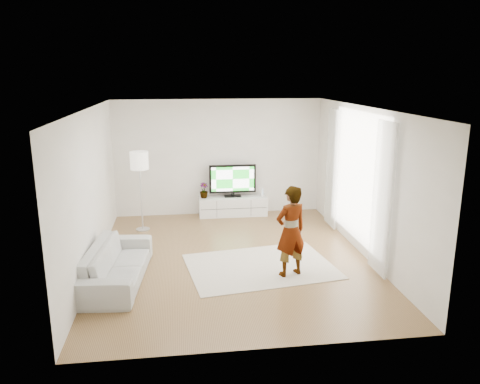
{
  "coord_description": "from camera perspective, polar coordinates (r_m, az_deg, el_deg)",
  "views": [
    {
      "loc": [
        -0.94,
        -8.17,
        3.4
      ],
      "look_at": [
        0.18,
        0.4,
        1.19
      ],
      "focal_mm": 35.0,
      "sensor_mm": 36.0,
      "label": 1
    }
  ],
  "objects": [
    {
      "name": "curtain_far",
      "position": [
        10.53,
        11.19,
        2.84
      ],
      "size": [
        0.04,
        0.7,
        2.6
      ],
      "primitive_type": "cube",
      "color": "white",
      "rests_on": "floor"
    },
    {
      "name": "wall_front",
      "position": [
        5.62,
        2.68,
        -6.51
      ],
      "size": [
        5.0,
        0.02,
        2.8
      ],
      "primitive_type": "cube",
      "color": "white",
      "rests_on": "floor"
    },
    {
      "name": "curtain_near",
      "position": [
        8.17,
        16.93,
        -0.82
      ],
      "size": [
        0.04,
        0.7,
        2.6
      ],
      "primitive_type": "cube",
      "color": "white",
      "rests_on": "floor"
    },
    {
      "name": "media_console",
      "position": [
        11.45,
        -0.88,
        -1.72
      ],
      "size": [
        1.65,
        0.47,
        0.47
      ],
      "color": "white",
      "rests_on": "floor"
    },
    {
      "name": "rug",
      "position": [
        8.56,
        2.5,
        -9.03
      ],
      "size": [
        2.8,
        2.2,
        0.01
      ],
      "primitive_type": "cube",
      "rotation": [
        0.0,
        0.0,
        0.15
      ],
      "color": "beige",
      "rests_on": "floor"
    },
    {
      "name": "television",
      "position": [
        11.31,
        -0.91,
        1.54
      ],
      "size": [
        1.13,
        0.22,
        0.79
      ],
      "color": "black",
      "rests_on": "media_console"
    },
    {
      "name": "player",
      "position": [
        7.97,
        6.2,
        -4.77
      ],
      "size": [
        0.67,
        0.56,
        1.58
      ],
      "primitive_type": "imported",
      "rotation": [
        0.0,
        0.0,
        3.5
      ],
      "color": "#334772",
      "rests_on": "rug"
    },
    {
      "name": "ceiling",
      "position": [
        8.24,
        -0.92,
        10.17
      ],
      "size": [
        6.0,
        6.0,
        0.0
      ],
      "primitive_type": "plane",
      "color": "white",
      "rests_on": "wall_back"
    },
    {
      "name": "sofa",
      "position": [
        8.13,
        -14.76,
        -8.44
      ],
      "size": [
        1.05,
        2.24,
        0.63
      ],
      "primitive_type": "imported",
      "rotation": [
        0.0,
        0.0,
        1.48
      ],
      "color": "#B6B6B1",
      "rests_on": "floor"
    },
    {
      "name": "wall_right",
      "position": [
        9.09,
        14.98,
        1.13
      ],
      "size": [
        0.02,
        6.0,
        2.8
      ],
      "primitive_type": "cube",
      "color": "white",
      "rests_on": "floor"
    },
    {
      "name": "floor_lamp",
      "position": [
        10.32,
        -12.16,
        3.34
      ],
      "size": [
        0.39,
        0.39,
        1.76
      ],
      "color": "silver",
      "rests_on": "floor"
    },
    {
      "name": "wall_back",
      "position": [
        11.39,
        -2.64,
        4.21
      ],
      "size": [
        5.0,
        0.02,
        2.8
      ],
      "primitive_type": "cube",
      "color": "white",
      "rests_on": "floor"
    },
    {
      "name": "floor",
      "position": [
        8.9,
        -0.85,
        -8.13
      ],
      "size": [
        6.0,
        6.0,
        0.0
      ],
      "primitive_type": "plane",
      "color": "olive",
      "rests_on": "ground"
    },
    {
      "name": "potted_plant",
      "position": [
        11.29,
        -4.43,
        0.2
      ],
      "size": [
        0.27,
        0.27,
        0.37
      ],
      "primitive_type": "imported",
      "rotation": [
        0.0,
        0.0,
        0.41
      ],
      "color": "#3F7238",
      "rests_on": "media_console"
    },
    {
      "name": "wall_left",
      "position": [
        8.55,
        -17.76,
        0.12
      ],
      "size": [
        0.02,
        6.0,
        2.8
      ],
      "primitive_type": "cube",
      "color": "white",
      "rests_on": "floor"
    },
    {
      "name": "window",
      "position": [
        9.34,
        14.19,
        1.85
      ],
      "size": [
        0.01,
        2.6,
        2.5
      ],
      "primitive_type": "cube",
      "color": "white",
      "rests_on": "wall_right"
    },
    {
      "name": "game_console",
      "position": [
        11.47,
        2.71,
        0.03
      ],
      "size": [
        0.06,
        0.16,
        0.21
      ],
      "rotation": [
        0.0,
        0.0,
        -0.11
      ],
      "color": "white",
      "rests_on": "media_console"
    }
  ]
}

